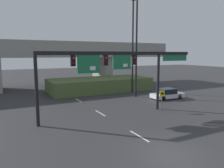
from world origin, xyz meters
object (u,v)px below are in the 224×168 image
object	(u,v)px
signal_gantry	(117,64)
speed_limit_sign	(162,98)
highway_light_pole_near	(137,40)
highway_light_pole_far	(133,44)
parked_sedan_near_right	(167,94)

from	to	relation	value
signal_gantry	speed_limit_sign	bearing A→B (deg)	-12.95
signal_gantry	highway_light_pole_near	distance (m)	9.92
speed_limit_sign	signal_gantry	bearing A→B (deg)	167.05
speed_limit_sign	highway_light_pole_far	size ratio (longest dim) A/B	0.16
speed_limit_sign	highway_light_pole_far	distance (m)	13.10
signal_gantry	highway_light_pole_near	xyz separation A→B (m)	(6.63, 6.85, 2.76)
signal_gantry	highway_light_pole_far	size ratio (longest dim) A/B	1.17
speed_limit_sign	highway_light_pole_far	world-z (taller)	highway_light_pole_far
signal_gantry	highway_light_pole_far	distance (m)	13.19
highway_light_pole_far	parked_sedan_near_right	distance (m)	9.31
highway_light_pole_far	highway_light_pole_near	bearing A→B (deg)	-114.50
parked_sedan_near_right	highway_light_pole_far	bearing A→B (deg)	105.18
highway_light_pole_near	signal_gantry	bearing A→B (deg)	-134.05
highway_light_pole_near	parked_sedan_near_right	bearing A→B (deg)	-47.10
speed_limit_sign	parked_sedan_near_right	size ratio (longest dim) A/B	0.51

